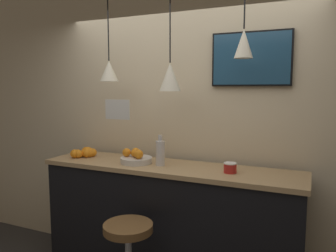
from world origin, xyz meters
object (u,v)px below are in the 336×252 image
at_px(fruit_bowl, 136,158).
at_px(spread_jar, 230,168).
at_px(juice_bottle, 160,153).
at_px(bar_stool, 128,252).
at_px(mounted_tv, 251,59).

bearing_deg(fruit_bowl, spread_jar, 0.10).
bearing_deg(spread_jar, juice_bottle, 180.00).
xyz_separation_m(bar_stool, spread_jar, (0.66, 0.50, 0.61)).
distance_m(bar_stool, spread_jar, 1.03).
relative_size(spread_jar, mounted_tv, 0.15).
relative_size(juice_bottle, mounted_tv, 0.40).
xyz_separation_m(spread_jar, mounted_tv, (0.08, 0.35, 0.89)).
distance_m(bar_stool, juice_bottle, 0.85).
xyz_separation_m(bar_stool, mounted_tv, (0.73, 0.86, 1.50)).
bearing_deg(bar_stool, mounted_tv, 49.46).
height_order(spread_jar, mounted_tv, mounted_tv).
relative_size(bar_stool, mounted_tv, 1.12).
xyz_separation_m(fruit_bowl, spread_jar, (0.87, 0.00, -0.01)).
distance_m(spread_jar, mounted_tv, 0.96).
height_order(fruit_bowl, mounted_tv, mounted_tv).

